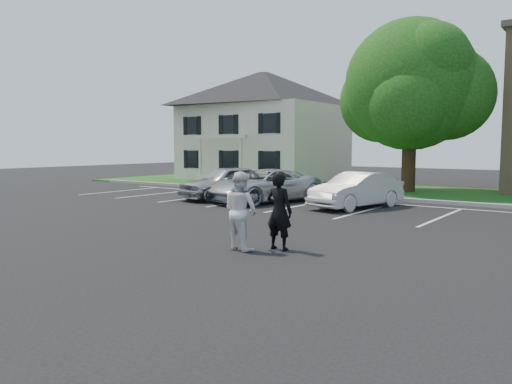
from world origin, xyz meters
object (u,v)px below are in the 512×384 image
(man_black_suit, at_px, (279,211))
(car_silver_minivan, at_px, (265,186))
(tree, at_px, (413,88))
(man_white_shirt, at_px, (241,211))
(house, at_px, (264,126))
(car_white_sedan, at_px, (357,190))
(car_silver_west, at_px, (226,182))

(man_black_suit, height_order, car_silver_minivan, man_black_suit)
(man_black_suit, distance_m, car_silver_minivan, 9.87)
(tree, bearing_deg, man_white_shirt, -84.99)
(house, relative_size, car_silver_minivan, 2.00)
(man_black_suit, bearing_deg, man_white_shirt, 31.79)
(house, height_order, car_silver_minivan, house)
(tree, height_order, man_white_shirt, tree)
(car_white_sedan, bearing_deg, tree, 107.37)
(man_white_shirt, relative_size, car_silver_minivan, 0.36)
(car_silver_west, bearing_deg, tree, 67.37)
(car_white_sedan, bearing_deg, car_silver_minivan, -159.14)
(man_white_shirt, relative_size, car_white_sedan, 0.43)
(tree, bearing_deg, car_silver_minivan, -115.39)
(man_white_shirt, bearing_deg, car_silver_west, -38.64)
(house, xyz_separation_m, tree, (12.00, -3.95, 1.52))
(tree, bearing_deg, car_white_sedan, -87.33)
(tree, xyz_separation_m, car_silver_west, (-5.90, -7.80, -4.58))
(car_silver_minivan, bearing_deg, car_white_sedan, 23.02)
(house, relative_size, car_white_sedan, 2.42)
(tree, bearing_deg, man_black_suit, -82.14)
(car_silver_west, distance_m, car_white_sedan, 6.26)
(house, bearing_deg, man_black_suit, -54.24)
(car_white_sedan, bearing_deg, house, 152.20)
(man_white_shirt, bearing_deg, car_white_sedan, -72.68)
(man_white_shirt, bearing_deg, car_silver_minivan, -48.31)
(man_black_suit, relative_size, car_white_sedan, 0.43)
(man_white_shirt, bearing_deg, tree, -74.61)
(house, bearing_deg, car_white_sedan, -42.50)
(house, xyz_separation_m, man_black_suit, (14.18, -19.68, -2.91))
(house, bearing_deg, car_silver_minivan, -54.77)
(man_black_suit, height_order, man_white_shirt, man_white_shirt)
(man_black_suit, xyz_separation_m, car_silver_west, (-8.08, 7.94, -0.15))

